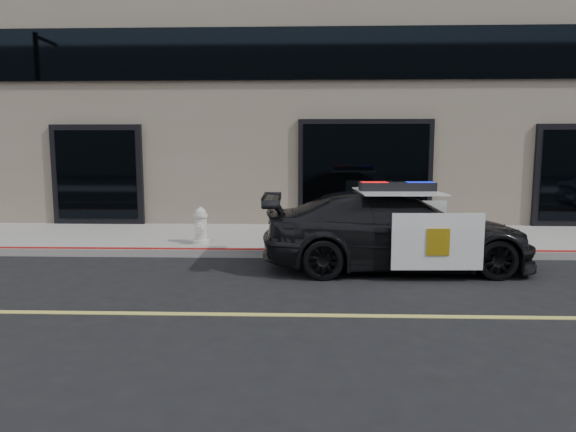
{
  "coord_description": "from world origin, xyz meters",
  "views": [
    {
      "loc": [
        -2.54,
        -6.36,
        2.13
      ],
      "look_at": [
        -2.83,
        2.2,
        1.0
      ],
      "focal_mm": 32.0,
      "sensor_mm": 36.0,
      "label": 1
    }
  ],
  "objects": [
    {
      "name": "police_car",
      "position": [
        -0.93,
        2.67,
        0.69
      ],
      "size": [
        2.35,
        4.86,
        1.55
      ],
      "color": "black",
      "rests_on": "ground"
    },
    {
      "name": "building_n",
      "position": [
        0.0,
        10.5,
        6.0
      ],
      "size": [
        60.0,
        7.0,
        12.0
      ],
      "primitive_type": "cube",
      "color": "#756856",
      "rests_on": "ground"
    },
    {
      "name": "sidewalk_n",
      "position": [
        0.0,
        5.25,
        0.07
      ],
      "size": [
        60.0,
        3.5,
        0.15
      ],
      "primitive_type": "cube",
      "color": "gray",
      "rests_on": "ground"
    },
    {
      "name": "ground",
      "position": [
        0.0,
        0.0,
        0.0
      ],
      "size": [
        120.0,
        120.0,
        0.0
      ],
      "primitive_type": "plane",
      "color": "black",
      "rests_on": "ground"
    },
    {
      "name": "fire_hydrant",
      "position": [
        -4.73,
        4.2,
        0.51
      ],
      "size": [
        0.35,
        0.49,
        0.77
      ],
      "color": "silver",
      "rests_on": "sidewalk_n"
    }
  ]
}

